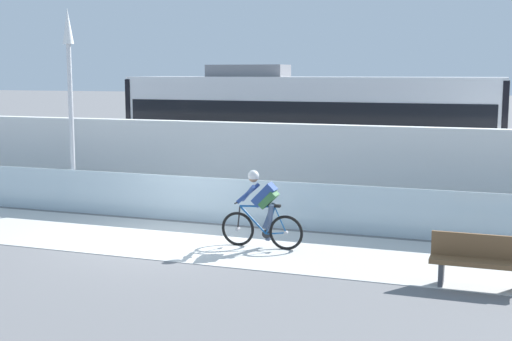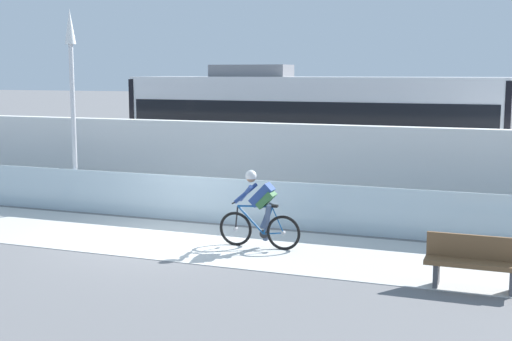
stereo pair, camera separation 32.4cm
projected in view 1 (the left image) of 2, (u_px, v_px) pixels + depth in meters
ground_plane at (165, 239)px, 15.02m from camera, size 200.00×200.00×0.00m
bike_path_deck at (165, 239)px, 15.01m from camera, size 32.00×3.20×0.01m
glass_parapet at (200, 200)px, 16.66m from camera, size 32.00×0.05×1.10m
concrete_barrier_wall at (227, 165)px, 18.26m from camera, size 32.00×0.36×2.30m
tram_rail_near at (259, 193)px, 20.73m from camera, size 32.00×0.08×0.01m
tram_rail_far at (273, 186)px, 22.07m from camera, size 32.00×0.08×0.01m
tram at (310, 129)px, 20.68m from camera, size 11.06×2.54×3.81m
cyclist_on_bike at (262, 211)px, 14.16m from camera, size 1.77×0.58×1.61m
lamp_post_antenna at (70, 84)px, 17.80m from camera, size 0.28×0.28×5.20m
bench at (479, 260)px, 11.58m from camera, size 1.60×0.45×0.89m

